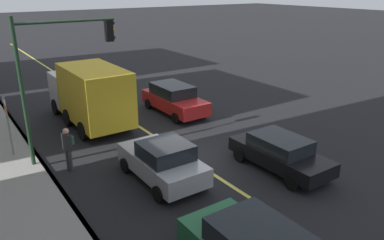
{
  "coord_description": "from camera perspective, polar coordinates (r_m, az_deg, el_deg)",
  "views": [
    {
      "loc": [
        -12.22,
        8.18,
        7.08
      ],
      "look_at": [
        -0.86,
        0.36,
        2.08
      ],
      "focal_mm": 35.16,
      "sensor_mm": 36.0,
      "label": 1
    }
  ],
  "objects": [
    {
      "name": "car_black",
      "position": [
        15.51,
        13.19,
        -4.8
      ],
      "size": [
        4.35,
        1.92,
        1.39
      ],
      "color": "black",
      "rests_on": "ground"
    },
    {
      "name": "car_red",
      "position": [
        21.76,
        -2.74,
        3.27
      ],
      "size": [
        4.69,
        2.01,
        1.65
      ],
      "color": "red",
      "rests_on": "ground"
    },
    {
      "name": "car_silver",
      "position": [
        14.3,
        -4.45,
        -6.23
      ],
      "size": [
        4.01,
        2.03,
        1.59
      ],
      "color": "#A8AAB2",
      "rests_on": "ground"
    },
    {
      "name": "pedestrian_with_backpack",
      "position": [
        15.7,
        -18.32,
        -3.7
      ],
      "size": [
        0.46,
        0.42,
        1.79
      ],
      "color": "#383838",
      "rests_on": "ground"
    },
    {
      "name": "street_sign_post",
      "position": [
        17.51,
        -26.13,
        -0.37
      ],
      "size": [
        0.6,
        0.08,
        2.73
      ],
      "color": "slate",
      "rests_on": "ground"
    },
    {
      "name": "traffic_light_mast",
      "position": [
        15.87,
        -19.58,
        8.02
      ],
      "size": [
        0.28,
        4.02,
        6.02
      ],
      "color": "#1E3823",
      "rests_on": "ground"
    },
    {
      "name": "ground",
      "position": [
        16.32,
        -0.66,
        -5.78
      ],
      "size": [
        200.0,
        200.0,
        0.0
      ],
      "primitive_type": "plane",
      "color": "black"
    },
    {
      "name": "sidewalk_slab",
      "position": [
        14.13,
        -25.41,
        -11.93
      ],
      "size": [
        80.0,
        3.4,
        0.15
      ],
      "primitive_type": "cube",
      "color": "gray",
      "rests_on": "ground"
    },
    {
      "name": "curb_edge",
      "position": [
        14.36,
        -18.99,
        -10.46
      ],
      "size": [
        80.0,
        0.16,
        0.15
      ],
      "primitive_type": "cube",
      "color": "slate",
      "rests_on": "ground"
    },
    {
      "name": "lane_stripe_center",
      "position": [
        16.31,
        -0.66,
        -5.76
      ],
      "size": [
        80.0,
        0.16,
        0.01
      ],
      "primitive_type": "cube",
      "color": "#D8CC4C",
      "rests_on": "ground"
    },
    {
      "name": "truck_yellow",
      "position": [
        20.45,
        -15.21,
        3.91
      ],
      "size": [
        6.66,
        2.6,
        3.17
      ],
      "color": "silver",
      "rests_on": "ground"
    }
  ]
}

